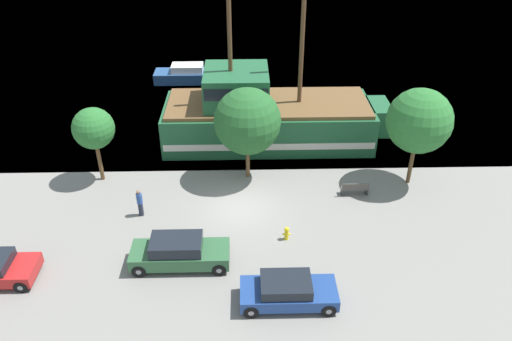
# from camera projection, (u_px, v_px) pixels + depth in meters

# --- Properties ---
(ground_plane) EXTENTS (160.00, 160.00, 0.00)m
(ground_plane) POSITION_uv_depth(u_px,v_px,m) (240.00, 207.00, 28.34)
(ground_plane) COLOR gray
(water_surface) EXTENTS (80.00, 80.00, 0.00)m
(water_surface) POSITION_uv_depth(u_px,v_px,m) (241.00, 10.00, 65.66)
(water_surface) COLOR slate
(water_surface) RESTS_ON ground
(pirate_ship) EXTENTS (15.36, 5.44, 11.33)m
(pirate_ship) POSITION_uv_depth(u_px,v_px,m) (265.00, 116.00, 34.14)
(pirate_ship) COLOR #1E5633
(pirate_ship) RESTS_ON water_surface
(moored_boat_dockside) EXTENTS (6.85, 2.06, 1.55)m
(moored_boat_dockside) POSITION_uv_depth(u_px,v_px,m) (193.00, 75.00, 44.15)
(moored_boat_dockside) COLOR navy
(moored_boat_dockside) RESTS_ON water_surface
(parked_car_curb_front) EXTENTS (4.73, 1.80, 1.55)m
(parked_car_curb_front) POSITION_uv_depth(u_px,v_px,m) (179.00, 252.00, 23.95)
(parked_car_curb_front) COLOR #2D5B38
(parked_car_curb_front) RESTS_ON ground_plane
(parked_car_curb_rear) EXTENTS (4.27, 1.85, 1.33)m
(parked_car_curb_rear) POSITION_uv_depth(u_px,v_px,m) (288.00, 291.00, 21.90)
(parked_car_curb_rear) COLOR navy
(parked_car_curb_rear) RESTS_ON ground_plane
(fire_hydrant) EXTENTS (0.42, 0.25, 0.76)m
(fire_hydrant) POSITION_uv_depth(u_px,v_px,m) (287.00, 233.00, 25.75)
(fire_hydrant) COLOR yellow
(fire_hydrant) RESTS_ON ground_plane
(bench_promenade_east) EXTENTS (1.56, 0.45, 0.85)m
(bench_promenade_east) POSITION_uv_depth(u_px,v_px,m) (355.00, 189.00, 29.17)
(bench_promenade_east) COLOR #4C4742
(bench_promenade_east) RESTS_ON ground_plane
(pedestrian_walking_near) EXTENTS (0.32, 0.32, 1.65)m
(pedestrian_walking_near) POSITION_uv_depth(u_px,v_px,m) (140.00, 203.00, 27.29)
(pedestrian_walking_near) COLOR #232838
(pedestrian_walking_near) RESTS_ON ground_plane
(tree_row_east) EXTENTS (2.46, 2.46, 4.73)m
(tree_row_east) POSITION_uv_depth(u_px,v_px,m) (93.00, 129.00, 29.02)
(tree_row_east) COLOR brown
(tree_row_east) RESTS_ON ground_plane
(tree_row_mideast) EXTENTS (3.97, 3.97, 5.80)m
(tree_row_mideast) POSITION_uv_depth(u_px,v_px,m) (247.00, 121.00, 29.12)
(tree_row_mideast) COLOR brown
(tree_row_mideast) RESTS_ON ground_plane
(tree_row_midwest) EXTENTS (3.76, 3.76, 6.05)m
(tree_row_midwest) POSITION_uv_depth(u_px,v_px,m) (419.00, 121.00, 28.35)
(tree_row_midwest) COLOR brown
(tree_row_midwest) RESTS_ON ground_plane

